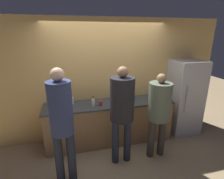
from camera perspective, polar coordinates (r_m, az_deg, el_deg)
The scene contains 13 objects.
ground_plane at distance 3.81m, azimuth 0.55°, elevation -18.98°, with size 14.00×14.00×0.00m, color #9E8460.
wall_back at distance 3.83m, azimuth -1.90°, elevation 2.98°, with size 5.20×0.06×2.60m.
counter at distance 3.86m, azimuth -0.78°, elevation -10.44°, with size 2.68×0.65×0.91m.
refrigerator at distance 4.41m, azimuth 22.59°, elevation -2.39°, with size 0.68×0.63×1.72m.
person_left at distance 2.64m, azimuth -16.13°, elevation -9.36°, with size 0.34×0.34×1.86m.
person_center at distance 2.97m, azimuth 3.30°, elevation -5.50°, with size 0.41×0.41×1.79m.
person_right at distance 3.27m, azimuth 15.08°, elevation -5.82°, with size 0.40×0.40×1.63m.
fruit_bowl at distance 3.78m, azimuth 2.66°, elevation -2.87°, with size 0.29×0.29×0.12m.
utensil_crock at distance 3.65m, azimuth -13.08°, elevation -3.47°, with size 0.09×0.09×0.29m.
bottle_clear at distance 3.46m, azimuth -6.16°, elevation -4.26°, with size 0.07×0.07×0.20m.
bottle_dark at distance 3.63m, azimuth 6.39°, elevation -2.86°, with size 0.05×0.05×0.25m.
cup_red at distance 3.51m, azimuth -3.76°, elevation -4.40°, with size 0.07×0.07×0.10m.
cup_blue at distance 3.83m, azimuth 6.96°, elevation -2.64°, with size 0.08×0.08×0.09m.
Camera 1 is at (-0.77, -2.95, 2.28)m, focal length 28.00 mm.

